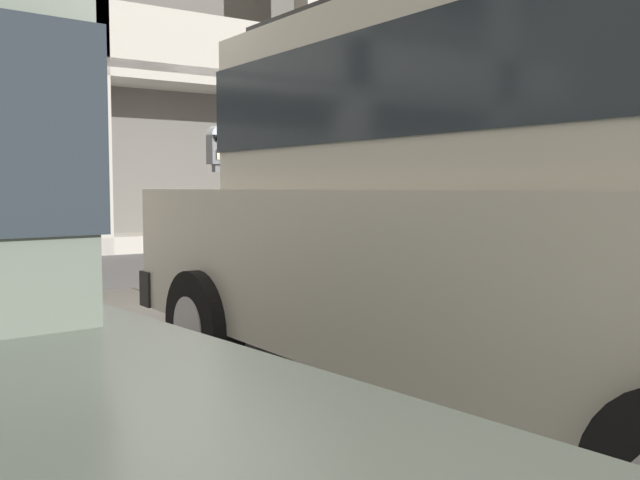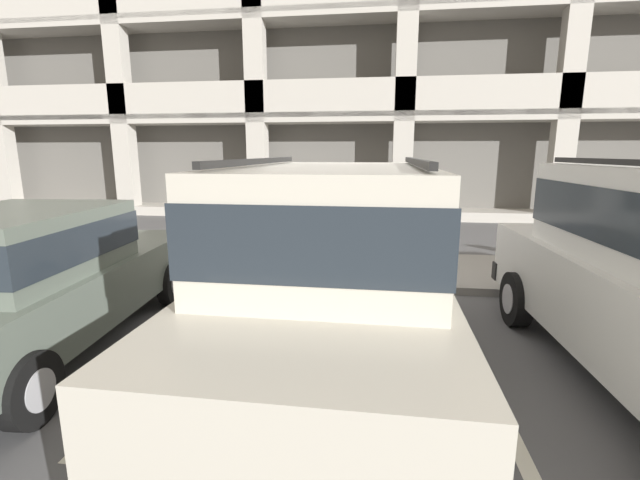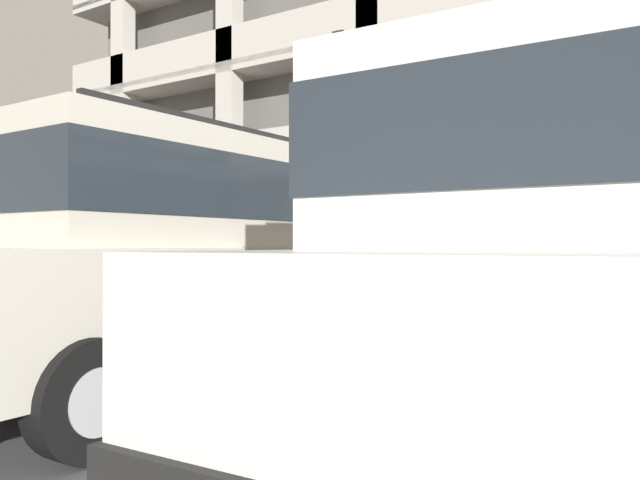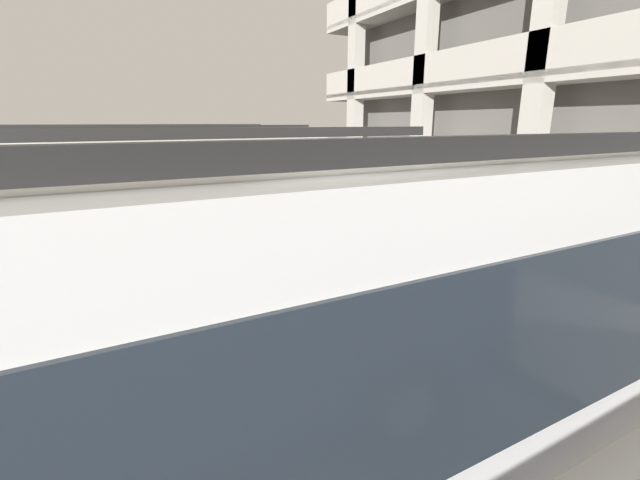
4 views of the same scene
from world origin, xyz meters
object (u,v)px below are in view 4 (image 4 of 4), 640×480
Objects in this scene: dark_hatchback at (267,388)px; parking_meter_near at (381,190)px; red_sedan at (142,200)px; silver_suv at (162,224)px; fire_hydrant at (280,196)px.

dark_hatchback reaches higher than parking_meter_near.
parking_meter_near is at bearing 35.45° from red_sedan.
dark_hatchback is (6.20, -0.02, 0.27)m from red_sedan.
silver_suv reaches higher than fire_hydrant.
parking_meter_near is 4.39m from fire_hydrant.
parking_meter_near is at bearing 92.27° from silver_suv.
dark_hatchback is 3.24× the size of parking_meter_near.
silver_suv is 2.66m from parking_meter_near.
silver_suv is at bearing -5.62° from red_sedan.
dark_hatchback is 8.02m from fire_hydrant.
red_sedan is 3.09× the size of parking_meter_near.
red_sedan is at bearing 179.66° from silver_suv.
dark_hatchback is 6.92× the size of fire_hydrant.
fire_hydrant is at bearing 156.46° from dark_hatchback.
dark_hatchback is (3.03, 0.02, 0.00)m from silver_suv.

